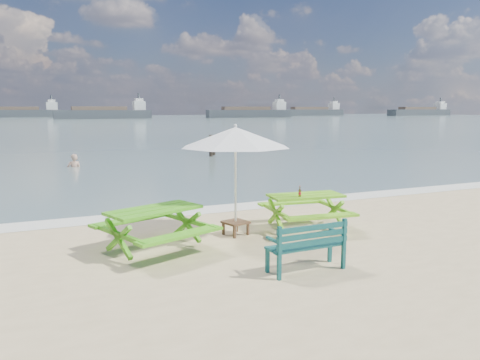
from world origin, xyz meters
name	(u,v)px	position (x,y,z in m)	size (l,w,h in m)	color
sea	(59,122)	(0.00, 85.00, 0.00)	(300.00, 300.00, 0.00)	slate
foam_strip	(208,210)	(0.00, 4.60, 0.01)	(22.00, 0.90, 0.01)	silver
picnic_table_left	(155,231)	(-2.09, 1.64, 0.39)	(2.24, 2.35, 0.81)	#45A218
picnic_table_right	(305,212)	(1.31, 1.94, 0.37)	(1.77, 1.93, 0.76)	#6ABA1C
park_bench	(306,256)	(-0.08, -0.35, 0.25)	(1.33, 0.49, 0.81)	#104646
side_table	(236,228)	(-0.29, 2.08, 0.15)	(0.57, 0.57, 0.29)	brown
patio_umbrella	(235,137)	(-0.29, 2.08, 2.04)	(2.83, 2.83, 2.24)	silver
beer_bottle	(300,193)	(1.07, 1.80, 0.84)	(0.06, 0.06, 0.23)	#895613
swimmer	(75,172)	(-2.50, 15.45, -0.24)	(0.63, 0.44, 1.66)	tan
mooring_pilings	(212,148)	(4.87, 17.57, 0.45)	(0.58, 0.78, 1.38)	black
cargo_ships	(247,113)	(54.86, 123.60, 1.18)	(155.79, 33.82, 4.40)	#373D41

